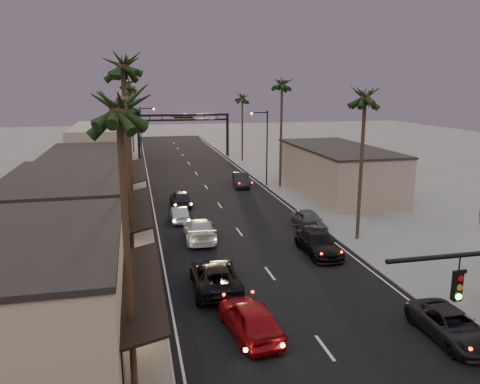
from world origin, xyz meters
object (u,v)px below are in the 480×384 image
streetlight_right (265,142)px  palm_lc (127,101)px  streetlight_left (143,134)px  palm_rc (242,95)px  palm_far (131,88)px  oncoming_silver (179,214)px  palm_rb (282,80)px  oncoming_red (250,318)px  arch (184,125)px  palm_la (118,98)px  palm_ra (366,91)px  curbside_near (452,326)px  palm_lb (122,60)px  palm_ld (127,81)px  oncoming_pickup (215,276)px  curbside_black (318,243)px

streetlight_right → palm_lc: bearing=-149.9°
streetlight_left → palm_rc: (15.52, 6.00, 5.14)m
palm_far → oncoming_silver: 47.13m
palm_rb → oncoming_red: 35.99m
oncoming_red → arch: bearing=-100.3°
palm_la → palm_ra: same height
palm_la → curbside_near: 18.30m
palm_lb → oncoming_silver: palm_lb is taller
streetlight_left → palm_lc: (-1.68, -22.00, 5.14)m
palm_ra → curbside_near: palm_ra is taller
palm_lb → arch: bearing=79.8°
streetlight_left → palm_ld: 7.88m
streetlight_left → palm_far: 20.96m
palm_far → streetlight_left: bearing=-86.1°
palm_ld → palm_far: size_ratio=1.08×
palm_rc → oncoming_pickup: size_ratio=2.11×
streetlight_right → palm_far: bearing=114.8°
palm_lc → streetlight_right: bearing=30.1°
palm_lc → oncoming_pickup: palm_lc is taller
palm_lb → oncoming_silver: (4.08, 10.27, -12.72)m
arch → streetlight_left: (-6.92, -12.00, -0.20)m
oncoming_pickup → oncoming_silver: bearing=-85.1°
oncoming_red → oncoming_pickup: bearing=-89.3°
streetlight_left → palm_la: 49.41m
palm_far → oncoming_red: bearing=-85.5°
arch → curbside_black: 48.63m
streetlight_left → palm_lc: bearing=-94.4°
palm_la → oncoming_silver: (4.08, 23.27, -10.78)m
palm_ld → palm_ra: bearing=-61.0°
palm_ra → oncoming_silver: bearing=147.8°
curbside_black → palm_lb: bearing=179.1°
streetlight_left → palm_ld: (-1.68, -3.00, 7.09)m
oncoming_red → palm_lc: bearing=-84.4°
streetlight_right → palm_lb: palm_lb is taller
palm_la → palm_ld: size_ratio=0.93×
palm_far → palm_lb: bearing=-90.3°
palm_rc → curbside_near: size_ratio=2.43×
palm_far → oncoming_pickup: size_ratio=2.28×
palm_la → palm_far: bearing=89.8°
palm_rb → palm_far: bearing=116.4°
palm_ra → palm_rc: palm_ra is taller
palm_la → oncoming_silver: 25.97m
oncoming_red → palm_rc: bearing=-110.0°
arch → palm_lc: 35.41m
palm_rb → palm_ra: bearing=-90.0°
palm_rc → oncoming_pickup: (-12.46, -46.52, -9.66)m
oncoming_red → oncoming_silver: 20.34m
palm_lc → palm_ra: 20.99m
palm_la → oncoming_red: size_ratio=2.61×
arch → palm_lb: size_ratio=1.00×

